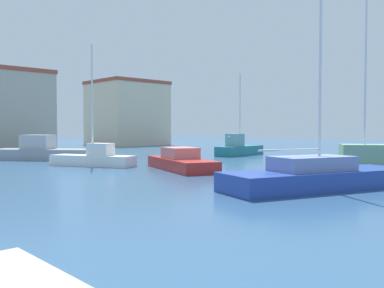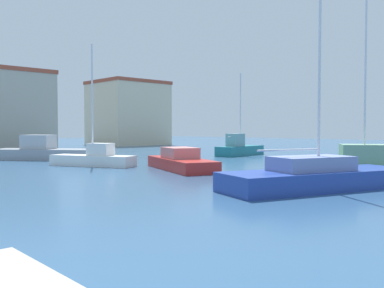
{
  "view_description": "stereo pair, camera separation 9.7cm",
  "coord_description": "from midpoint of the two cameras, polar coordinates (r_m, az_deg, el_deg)",
  "views": [
    {
      "loc": [
        0.39,
        -6.44,
        2.58
      ],
      "look_at": [
        20.14,
        14.52,
        1.52
      ],
      "focal_mm": 39.7,
      "sensor_mm": 36.0,
      "label": 1
    },
    {
      "loc": [
        0.46,
        -6.51,
        2.58
      ],
      "look_at": [
        20.14,
        14.52,
        1.52
      ],
      "focal_mm": 39.7,
      "sensor_mm": 36.0,
      "label": 2
    }
  ],
  "objects": [
    {
      "name": "yacht_club",
      "position": [
        67.62,
        -8.75,
        4.11
      ],
      "size": [
        10.19,
        9.73,
        9.94
      ],
      "color": "beige",
      "rests_on": "ground"
    },
    {
      "name": "water",
      "position": [
        30.33,
        -14.43,
        -2.84
      ],
      "size": [
        160.0,
        160.0,
        0.0
      ],
      "primitive_type": "plane",
      "color": "#2D5175",
      "rests_on": "ground"
    },
    {
      "name": "motorboat_red_center_channel",
      "position": [
        26.59,
        -1.62,
        -2.38
      ],
      "size": [
        4.49,
        7.35,
        1.39
      ],
      "color": "#B22823",
      "rests_on": "water"
    },
    {
      "name": "motorboat_grey_near_pier",
      "position": [
        37.07,
        -19.53,
        -0.99
      ],
      "size": [
        7.27,
        7.99,
        2.06
      ],
      "color": "gray",
      "rests_on": "water"
    },
    {
      "name": "sailboat_white_distant_east",
      "position": [
        29.78,
        -13.12,
        -1.84
      ],
      "size": [
        4.02,
        6.13,
        8.32
      ],
      "color": "white",
      "rests_on": "water"
    },
    {
      "name": "sailboat_blue_inner_mooring",
      "position": [
        18.83,
        16.4,
        -4.08
      ],
      "size": [
        9.16,
        5.14,
        13.88
      ],
      "color": "#233D93",
      "rests_on": "water"
    },
    {
      "name": "sailboat_green_mid_harbor",
      "position": [
        25.93,
        22.02,
        -2.39
      ],
      "size": [
        6.76,
        8.22,
        13.15
      ],
      "color": "#28703D",
      "rests_on": "water"
    },
    {
      "name": "sailboat_teal_far_left",
      "position": [
        40.68,
        6.26,
        -0.59
      ],
      "size": [
        6.26,
        2.67,
        7.81
      ],
      "color": "#1E707A",
      "rests_on": "water"
    }
  ]
}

